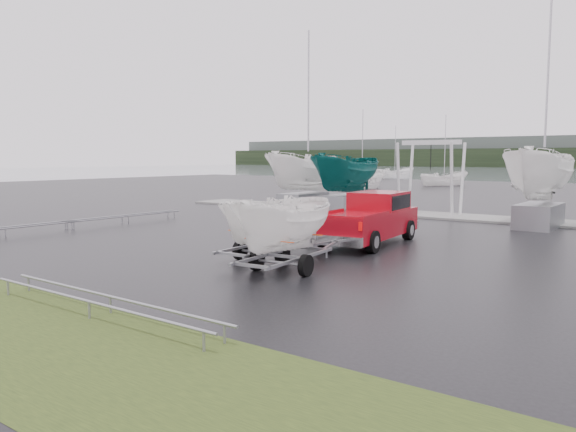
{
  "coord_description": "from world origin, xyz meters",
  "views": [
    {
      "loc": [
        13.68,
        -16.14,
        3.21
      ],
      "look_at": [
        2.29,
        -0.8,
        1.2
      ],
      "focal_mm": 35.0,
      "sensor_mm": 36.0,
      "label": 1
    }
  ],
  "objects": [
    {
      "name": "mast_rack_0",
      "position": [
        -9.0,
        1.0,
        0.35
      ],
      "size": [
        0.56,
        6.5,
        0.06
      ],
      "rotation": [
        0.0,
        0.0,
        1.57
      ],
      "color": "gray",
      "rests_on": "ground"
    },
    {
      "name": "pickup_truck",
      "position": [
        3.76,
        2.5,
        0.98
      ],
      "size": [
        2.52,
        5.83,
        1.88
      ],
      "rotation": [
        0.0,
        0.0,
        0.1
      ],
      "color": "maroon",
      "rests_on": "ground"
    },
    {
      "name": "keelboat_0",
      "position": [
        -5.35,
        11.0,
        3.79
      ],
      "size": [
        2.39,
        3.2,
        10.56
      ],
      "color": "gray",
      "rests_on": "ground"
    },
    {
      "name": "keelboat_1",
      "position": [
        -2.54,
        11.2,
        3.59
      ],
      "size": [
        2.27,
        3.2,
        7.15
      ],
      "color": "gray",
      "rests_on": "ground"
    },
    {
      "name": "moored_boat_1",
      "position": [
        -10.22,
        45.95,
        0.0
      ],
      "size": [
        3.38,
        3.41,
        11.28
      ],
      "rotation": [
        0.0,
        0.0,
        2.64
      ],
      "color": "white",
      "rests_on": "ground"
    },
    {
      "name": "boat_hoist",
      "position": [
        1.68,
        13.0,
        2.67
      ],
      "size": [
        3.3,
        2.18,
        4.12
      ],
      "color": "silver",
      "rests_on": "ground"
    },
    {
      "name": "keelboat_2",
      "position": [
        7.73,
        11.0,
        3.96
      ],
      "size": [
        2.49,
        3.2,
        10.66
      ],
      "color": "gray",
      "rests_on": "ground"
    },
    {
      "name": "ground_plane",
      "position": [
        0.0,
        0.0,
        0.0
      ],
      "size": [
        120.0,
        120.0,
        0.0
      ],
      "primitive_type": "plane",
      "color": "black",
      "rests_on": "ground"
    },
    {
      "name": "dock",
      "position": [
        0.0,
        13.0,
        0.05
      ],
      "size": [
        30.0,
        3.0,
        0.12
      ],
      "primitive_type": "cube",
      "color": "gray",
      "rests_on": "ground"
    },
    {
      "name": "mast_rack_1",
      "position": [
        -9.0,
        -5.0,
        0.35
      ],
      "size": [
        0.56,
        6.5,
        0.06
      ],
      "rotation": [
        0.0,
        0.0,
        1.57
      ],
      "color": "gray",
      "rests_on": "ground"
    },
    {
      "name": "mast_rack_2",
      "position": [
        4.0,
        -9.5,
        0.35
      ],
      "size": [
        7.0,
        0.56,
        0.06
      ],
      "color": "gray",
      "rests_on": "ground"
    },
    {
      "name": "moored_boat_4",
      "position": [
        -24.54,
        62.8,
        0.0
      ],
      "size": [
        3.52,
        3.55,
        11.43
      ],
      "rotation": [
        0.0,
        0.0,
        2.65
      ],
      "color": "white",
      "rests_on": "ground"
    },
    {
      "name": "moored_boat_0",
      "position": [
        -14.37,
        34.29,
        0.0
      ],
      "size": [
        2.9,
        2.97,
        11.66
      ],
      "rotation": [
        0.0,
        0.0,
        3.09
      ],
      "color": "white",
      "rests_on": "ground"
    },
    {
      "name": "trailer_hitched",
      "position": [
        4.38,
        -3.79,
        2.63
      ],
      "size": [
        1.83,
        3.7,
        4.85
      ],
      "rotation": [
        0.0,
        0.0,
        0.1
      ],
      "color": "gray",
      "rests_on": "ground"
    },
    {
      "name": "trailer_parked",
      "position": [
        2.89,
        -2.83,
        2.38
      ],
      "size": [
        1.81,
        3.67,
        4.36
      ],
      "rotation": [
        0.0,
        0.0,
        0.06
      ],
      "color": "gray",
      "rests_on": "ground"
    }
  ]
}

